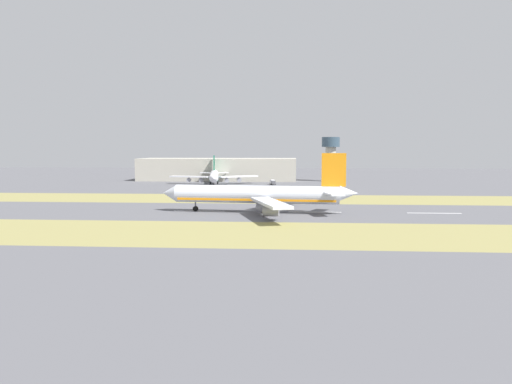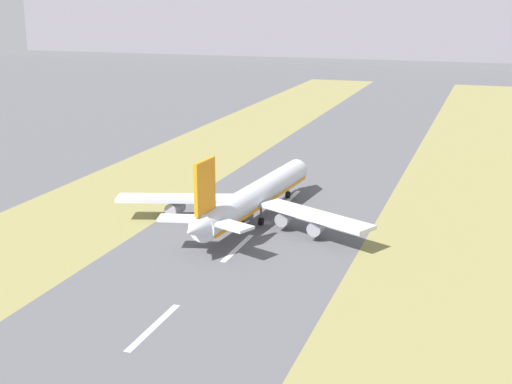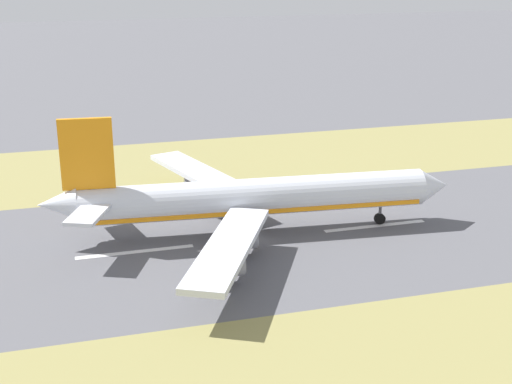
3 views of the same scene
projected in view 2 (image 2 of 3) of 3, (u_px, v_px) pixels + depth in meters
name	position (u px, v px, depth m)	size (l,w,h in m)	color
ground_plane	(264.00, 223.00, 169.61)	(800.00, 800.00, 0.00)	#56565B
grass_median_west	(99.00, 206.00, 183.53)	(40.00, 600.00, 0.01)	olive
grass_median_east	(460.00, 243.00, 155.69)	(40.00, 600.00, 0.01)	olive
centreline_dash_near	(154.00, 327.00, 116.21)	(1.20, 18.00, 0.01)	silver
centreline_dash_mid	(238.00, 248.00, 152.74)	(1.20, 18.00, 0.01)	silver
centreline_dash_far	(290.00, 199.00, 189.26)	(1.20, 18.00, 0.01)	silver
airplane_main_jet	(253.00, 198.00, 168.54)	(63.90, 67.22, 20.20)	silver
mountain_ridge	(446.00, 2.00, 631.95)	(800.00, 120.00, 94.55)	gray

